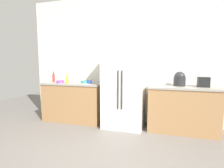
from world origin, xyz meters
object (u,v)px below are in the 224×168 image
object	(u,v)px
bottle_a	(54,78)
bowl_b	(60,82)
cup_a	(90,82)
refrigerator	(124,88)
cup_b	(74,81)
bowl_a	(85,82)
rice_cooker	(180,79)
toaster	(203,82)
bottle_b	(67,80)

from	to	relation	value
bottle_a	bowl_b	bearing A→B (deg)	-30.52
cup_a	bowl_b	world-z (taller)	cup_a
refrigerator	bowl_b	xyz separation A→B (m)	(-1.55, -0.08, 0.09)
bottle_a	bowl_b	size ratio (longest dim) A/B	1.50
cup_b	bowl_a	distance (m)	0.24
cup_a	rice_cooker	bearing A→B (deg)	3.92
cup_a	bowl_a	distance (m)	0.23
toaster	cup_b	distance (m)	2.81
bowl_a	bottle_a	bearing A→B (deg)	-179.24
bottle_a	cup_b	size ratio (longest dim) A/B	2.80
refrigerator	bottle_b	size ratio (longest dim) A/B	7.35
refrigerator	cup_a	bearing A→B (deg)	-178.68
bottle_b	bowl_a	world-z (taller)	bottle_b
cup_a	bowl_a	xyz separation A→B (m)	(-0.19, 0.12, -0.02)
rice_cooker	cup_a	world-z (taller)	rice_cooker
rice_cooker	bowl_b	bearing A→B (deg)	-175.81
toaster	bowl_a	world-z (taller)	toaster
toaster	cup_b	xyz separation A→B (m)	(-2.81, -0.06, -0.06)
bottle_a	cup_b	distance (m)	0.64
toaster	bottle_a	xyz separation A→B (m)	(-3.44, 0.03, 0.01)
bottle_a	cup_b	xyz separation A→B (m)	(0.63, -0.09, -0.07)
bottle_a	bowl_b	world-z (taller)	bottle_a
toaster	bowl_a	bearing A→B (deg)	179.04
bottle_b	cup_a	distance (m)	0.55
bottle_a	cup_b	bearing A→B (deg)	-7.87
rice_cooker	bottle_a	size ratio (longest dim) A/B	1.15
rice_cooker	toaster	bearing A→B (deg)	-6.80
bowl_a	bowl_b	size ratio (longest dim) A/B	1.11
rice_cooker	cup_b	world-z (taller)	rice_cooker
toaster	bowl_b	xyz separation A→B (m)	(-3.14, -0.15, -0.07)
cup_a	bottle_a	bearing A→B (deg)	173.83
bowl_b	bottle_b	bearing A→B (deg)	-11.70
refrigerator	bowl_b	world-z (taller)	refrigerator
bowl_b	refrigerator	bearing A→B (deg)	3.05
bowl_b	cup_a	bearing A→B (deg)	4.88
toaster	rice_cooker	distance (m)	0.44
bottle_b	cup_b	world-z (taller)	bottle_b
bottle_a	bowl_a	bearing A→B (deg)	0.76
refrigerator	rice_cooker	xyz separation A→B (m)	(1.15, 0.12, 0.21)
rice_cooker	bottle_a	world-z (taller)	rice_cooker
refrigerator	bowl_b	distance (m)	1.56
refrigerator	bottle_a	distance (m)	1.86
cup_a	cup_b	xyz separation A→B (m)	(-0.42, 0.03, -0.00)
bottle_a	bottle_b	xyz separation A→B (m)	(0.51, -0.22, -0.02)
refrigerator	toaster	world-z (taller)	refrigerator
refrigerator	bottle_b	bearing A→B (deg)	-174.59
cup_b	refrigerator	bearing A→B (deg)	-0.35
toaster	bowl_a	size ratio (longest dim) A/B	1.11
refrigerator	cup_a	xyz separation A→B (m)	(-0.80, -0.02, 0.10)
rice_cooker	bottle_b	bearing A→B (deg)	-174.44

